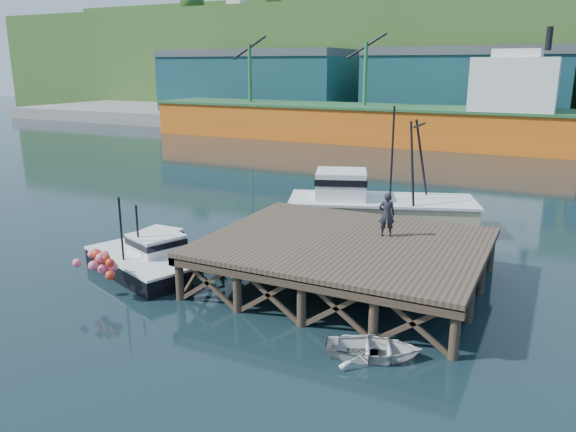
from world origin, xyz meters
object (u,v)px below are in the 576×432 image
Objects in this scene: boat_navy at (150,255)px; dockworker at (387,214)px; dinghy at (374,348)px; trawler at (378,204)px; boat_black at (141,260)px.

dockworker is at bearing 18.53° from boat_navy.
dinghy is 1.60× the size of dockworker.
dockworker is at bearing -90.06° from trawler.
dockworker reaches higher than boat_black.
trawler is (7.91, 11.58, 0.85)m from boat_navy.
boat_black is (0.18, -0.87, 0.04)m from boat_navy.
boat_black is 12.70m from dinghy.
boat_navy is 0.89m from boat_black.
boat_black is at bearing 59.32° from dinghy.
dockworker reaches higher than boat_navy.
dockworker is (2.86, -7.99, 1.61)m from trawler.
boat_black reaches higher than boat_navy.
dinghy is at bearing 86.84° from dockworker.
dinghy is (12.58, -3.59, -0.34)m from boat_navy.
trawler reaches higher than boat_navy.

